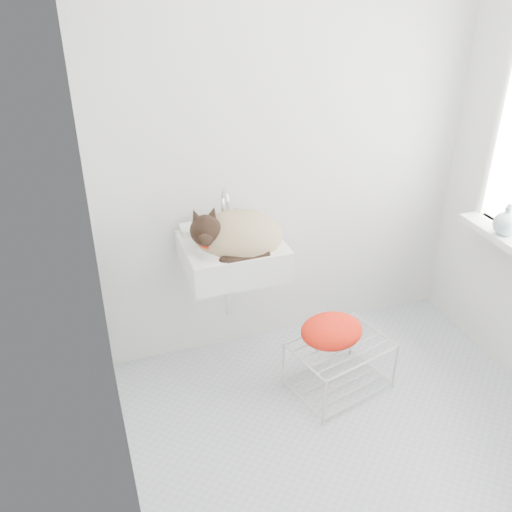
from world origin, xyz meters
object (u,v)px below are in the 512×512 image
object	(u,v)px
sink	(232,241)
cat	(235,236)
wire_rack	(339,366)
bottle_c	(503,233)

from	to	relation	value
sink	cat	xyz separation A→B (m)	(0.01, -0.02, 0.04)
cat	wire_rack	size ratio (longest dim) A/B	1.02
wire_rack	sink	bearing A→B (deg)	144.86
wire_rack	bottle_c	xyz separation A→B (m)	(0.91, -0.03, 0.70)
bottle_c	wire_rack	bearing A→B (deg)	177.87
sink	wire_rack	distance (m)	0.93
sink	bottle_c	bearing A→B (deg)	-15.36
cat	bottle_c	bearing A→B (deg)	-1.08
cat	sink	bearing A→B (deg)	136.62
sink	bottle_c	size ratio (longest dim) A/B	2.99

